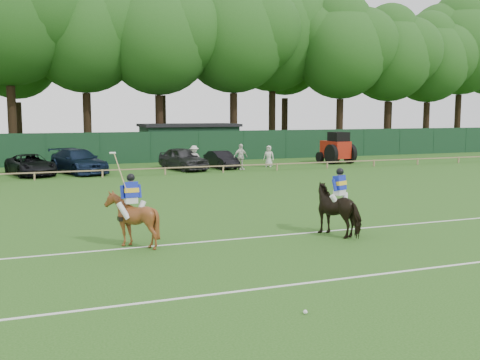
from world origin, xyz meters
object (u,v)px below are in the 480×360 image
suv_black (31,165)px  sedan_navy (78,161)px  horse_dark (339,210)px  spectator_left (194,158)px  spectator_mid (241,157)px  hatch_grey (183,159)px  tractor (337,148)px  polo_ball (305,312)px  utility_shed (189,141)px  estate_black (221,160)px  horse_chestnut (132,219)px  spectator_right (269,156)px

suv_black → sedan_navy: bearing=-12.3°
horse_dark → spectator_left: (1.27, 21.62, 0.02)m
suv_black → spectator_mid: bearing=-22.2°
sedan_navy → spectator_left: size_ratio=3.18×
horse_dark → hatch_grey: bearing=-115.5°
suv_black → spectator_mid: spectator_mid is taller
spectator_left → spectator_mid: size_ratio=0.95×
spectator_left → tractor: 12.25m
spectator_left → spectator_mid: bearing=-2.7°
polo_ball → utility_shed: (8.21, 37.83, 1.49)m
sedan_navy → estate_black: sedan_navy is taller
horse_chestnut → suv_black: bearing=-86.5°
estate_black → polo_ball: size_ratio=41.82×
tractor → horse_chestnut: bearing=-136.0°
suv_black → utility_shed: utility_shed is taller
spectator_left → polo_ball: size_ratio=19.36×
sedan_navy → estate_black: bearing=-20.6°
spectator_mid → polo_ball: size_ratio=20.43×
spectator_mid → hatch_grey: bearing=150.0°
horse_chestnut → spectator_mid: (11.22, 20.05, 0.07)m
suv_black → hatch_grey: hatch_grey is taller
horse_dark → spectator_mid: size_ratio=1.09×
suv_black → polo_ball: bearing=-95.8°
estate_black → spectator_left: (-2.31, -0.86, 0.25)m
horse_dark → polo_ball: (-4.50, -6.24, -0.80)m
sedan_navy → utility_shed: bearing=21.6°
estate_black → utility_shed: utility_shed is taller
spectator_right → horse_dark: bearing=-71.1°
sedan_navy → spectator_right: size_ratio=3.49×
suv_black → sedan_navy: size_ratio=0.88×
utility_shed → tractor: bearing=-41.7°
spectator_left → utility_shed: size_ratio=0.21×
horse_dark → sedan_navy: (-6.47, 22.64, -0.04)m
sedan_navy → utility_shed: 13.57m
sedan_navy → spectator_mid: bearing=-29.0°
suv_black → spectator_right: bearing=-17.0°
hatch_grey → estate_black: 2.92m
utility_shed → tractor: (9.74, -8.66, -0.36)m
hatch_grey → utility_shed: size_ratio=0.56×
horse_dark → hatch_grey: 22.34m
spectator_mid → polo_ball: 28.55m
hatch_grey → polo_ball: 29.04m
spectator_left → tractor: tractor is taller
estate_black → polo_ball: 29.85m
hatch_grey → sedan_navy: bearing=162.5°
spectator_right → utility_shed: bearing=146.9°
sedan_navy → spectator_right: bearing=-22.1°
horse_chestnut → hatch_grey: horse_chestnut is taller
horse_dark → utility_shed: size_ratio=0.24×
utility_shed → estate_black: bearing=-90.8°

